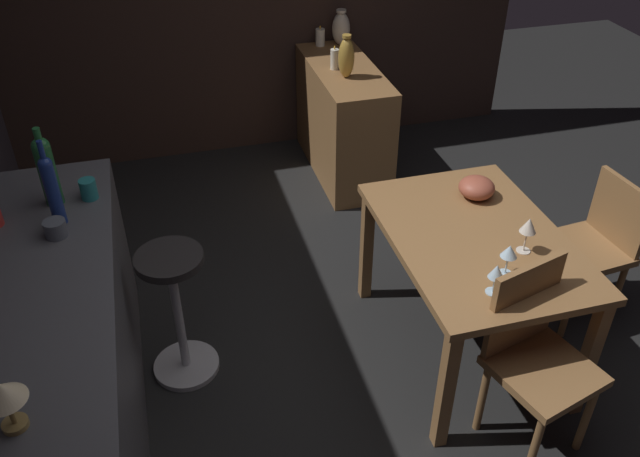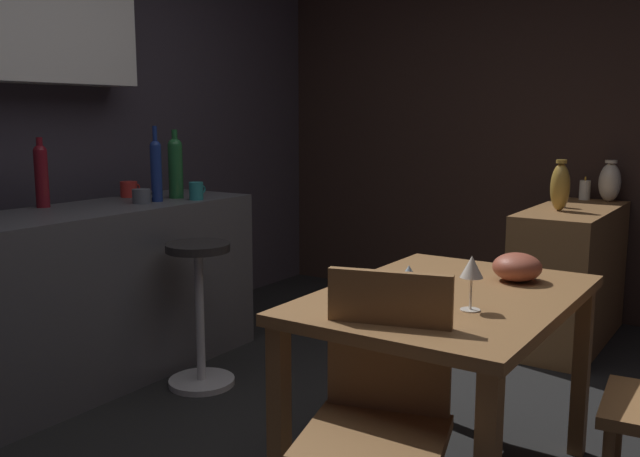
{
  "view_description": "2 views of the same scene",
  "coord_description": "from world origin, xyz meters",
  "px_view_note": "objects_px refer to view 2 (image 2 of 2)",
  "views": [
    {
      "loc": [
        -2.3,
        1.0,
        2.59
      ],
      "look_at": [
        0.06,
        0.35,
        0.85
      ],
      "focal_mm": 37.14,
      "sensor_mm": 36.0,
      "label": 1
    },
    {
      "loc": [
        -2.3,
        -1.34,
        1.37
      ],
      "look_at": [
        0.17,
        0.29,
        0.88
      ],
      "focal_mm": 39.05,
      "sensor_mm": 36.0,
      "label": 2
    }
  ],
  "objects_px": {
    "wine_glass_right": "(472,269)",
    "wine_glass_center": "(363,281)",
    "dining_table": "(447,319)",
    "cup_teal": "(196,191)",
    "wine_bottle_cobalt": "(156,168)",
    "pillar_candle_tall": "(561,195)",
    "cup_slate": "(142,196)",
    "cup_red": "(129,189)",
    "vase_ceramic_ivory": "(610,182)",
    "bar_stool": "(200,310)",
    "pillar_candle_short": "(585,190)",
    "sideboard_cabinet": "(570,276)",
    "vase_brass": "(560,187)",
    "chair_near_window": "(379,415)",
    "wine_bottle_ruby": "(41,173)",
    "wine_glass_left": "(409,276)",
    "fruit_bowl": "(517,267)",
    "wine_bottle_green": "(175,165)"
  },
  "relations": [
    {
      "from": "wine_glass_right",
      "to": "wine_glass_center",
      "type": "xyz_separation_m",
      "value": [
        -0.22,
        0.27,
        -0.03
      ]
    },
    {
      "from": "dining_table",
      "to": "cup_teal",
      "type": "relative_size",
      "value": 10.42
    },
    {
      "from": "wine_glass_center",
      "to": "wine_bottle_cobalt",
      "type": "bearing_deg",
      "value": 65.88
    },
    {
      "from": "pillar_candle_tall",
      "to": "cup_slate",
      "type": "bearing_deg",
      "value": 133.87
    },
    {
      "from": "cup_red",
      "to": "vase_ceramic_ivory",
      "type": "relative_size",
      "value": 0.49
    },
    {
      "from": "bar_stool",
      "to": "cup_teal",
      "type": "xyz_separation_m",
      "value": [
        0.33,
        0.31,
        0.56
      ]
    },
    {
      "from": "pillar_candle_short",
      "to": "pillar_candle_tall",
      "type": "bearing_deg",
      "value": 176.66
    },
    {
      "from": "dining_table",
      "to": "cup_slate",
      "type": "distance_m",
      "value": 1.92
    },
    {
      "from": "sideboard_cabinet",
      "to": "cup_red",
      "type": "height_order",
      "value": "cup_red"
    },
    {
      "from": "vase_brass",
      "to": "wine_glass_center",
      "type": "bearing_deg",
      "value": 179.26
    },
    {
      "from": "chair_near_window",
      "to": "pillar_candle_tall",
      "type": "xyz_separation_m",
      "value": [
        2.53,
        0.16,
        0.39
      ]
    },
    {
      "from": "dining_table",
      "to": "vase_ceramic_ivory",
      "type": "xyz_separation_m",
      "value": [
        2.42,
        -0.05,
        0.3
      ]
    },
    {
      "from": "dining_table",
      "to": "sideboard_cabinet",
      "type": "distance_m",
      "value": 1.99
    },
    {
      "from": "dining_table",
      "to": "cup_red",
      "type": "distance_m",
      "value": 2.22
    },
    {
      "from": "chair_near_window",
      "to": "bar_stool",
      "type": "height_order",
      "value": "chair_near_window"
    },
    {
      "from": "cup_red",
      "to": "cup_teal",
      "type": "bearing_deg",
      "value": -74.38
    },
    {
      "from": "bar_stool",
      "to": "cup_red",
      "type": "height_order",
      "value": "cup_red"
    },
    {
      "from": "chair_near_window",
      "to": "dining_table",
      "type": "bearing_deg",
      "value": 3.27
    },
    {
      "from": "dining_table",
      "to": "wine_glass_right",
      "type": "relative_size",
      "value": 6.48
    },
    {
      "from": "chair_near_window",
      "to": "bar_stool",
      "type": "relative_size",
      "value": 1.23
    },
    {
      "from": "pillar_candle_tall",
      "to": "pillar_candle_short",
      "type": "distance_m",
      "value": 0.48
    },
    {
      "from": "wine_glass_right",
      "to": "cup_slate",
      "type": "bearing_deg",
      "value": 77.33
    },
    {
      "from": "wine_glass_center",
      "to": "cup_teal",
      "type": "xyz_separation_m",
      "value": [
        0.96,
        1.62,
        0.1
      ]
    },
    {
      "from": "chair_near_window",
      "to": "wine_bottle_ruby",
      "type": "height_order",
      "value": "wine_bottle_ruby"
    },
    {
      "from": "bar_stool",
      "to": "wine_glass_left",
      "type": "relative_size",
      "value": 4.79
    },
    {
      "from": "wine_glass_left",
      "to": "wine_glass_center",
      "type": "height_order",
      "value": "wine_glass_left"
    },
    {
      "from": "vase_ceramic_ivory",
      "to": "wine_glass_right",
      "type": "bearing_deg",
      "value": -177.9
    },
    {
      "from": "pillar_candle_tall",
      "to": "fruit_bowl",
      "type": "bearing_deg",
      "value": -170.64
    },
    {
      "from": "sideboard_cabinet",
      "to": "pillar_candle_tall",
      "type": "distance_m",
      "value": 0.49
    },
    {
      "from": "vase_brass",
      "to": "vase_ceramic_ivory",
      "type": "distance_m",
      "value": 0.63
    },
    {
      "from": "sideboard_cabinet",
      "to": "bar_stool",
      "type": "distance_m",
      "value": 2.22
    },
    {
      "from": "wine_glass_right",
      "to": "vase_ceramic_ivory",
      "type": "xyz_separation_m",
      "value": [
        2.59,
        0.09,
        0.07
      ]
    },
    {
      "from": "fruit_bowl",
      "to": "cup_slate",
      "type": "xyz_separation_m",
      "value": [
        -0.03,
        2.02,
        0.14
      ]
    },
    {
      "from": "dining_table",
      "to": "bar_stool",
      "type": "relative_size",
      "value": 1.59
    },
    {
      "from": "wine_bottle_ruby",
      "to": "sideboard_cabinet",
      "type": "bearing_deg",
      "value": -45.5
    },
    {
      "from": "dining_table",
      "to": "cup_red",
      "type": "bearing_deg",
      "value": 78.32
    },
    {
      "from": "wine_glass_left",
      "to": "wine_bottle_cobalt",
      "type": "height_order",
      "value": "wine_bottle_cobalt"
    },
    {
      "from": "cup_teal",
      "to": "pillar_candle_tall",
      "type": "relative_size",
      "value": 0.67
    },
    {
      "from": "fruit_bowl",
      "to": "cup_slate",
      "type": "height_order",
      "value": "cup_slate"
    },
    {
      "from": "wine_bottle_cobalt",
      "to": "sideboard_cabinet",
      "type": "bearing_deg",
      "value": -48.8
    },
    {
      "from": "wine_bottle_cobalt",
      "to": "vase_ceramic_ivory",
      "type": "distance_m",
      "value": 2.8
    },
    {
      "from": "wine_glass_center",
      "to": "pillar_candle_tall",
      "type": "relative_size",
      "value": 0.88
    },
    {
      "from": "chair_near_window",
      "to": "vase_ceramic_ivory",
      "type": "relative_size",
      "value": 3.42
    },
    {
      "from": "dining_table",
      "to": "pillar_candle_tall",
      "type": "bearing_deg",
      "value": 3.7
    },
    {
      "from": "wine_glass_center",
      "to": "pillar_candle_short",
      "type": "distance_m",
      "value": 2.84
    },
    {
      "from": "wine_bottle_green",
      "to": "vase_ceramic_ivory",
      "type": "xyz_separation_m",
      "value": [
        1.86,
        -1.95,
        -0.14
      ]
    },
    {
      "from": "wine_bottle_green",
      "to": "chair_near_window",
      "type": "bearing_deg",
      "value": -120.16
    },
    {
      "from": "sideboard_cabinet",
      "to": "wine_glass_right",
      "type": "relative_size",
      "value": 6.08
    },
    {
      "from": "dining_table",
      "to": "wine_glass_left",
      "type": "bearing_deg",
      "value": 177.73
    },
    {
      "from": "sideboard_cabinet",
      "to": "wine_glass_left",
      "type": "xyz_separation_m",
      "value": [
        -2.27,
        -0.04,
        0.45
      ]
    }
  ]
}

